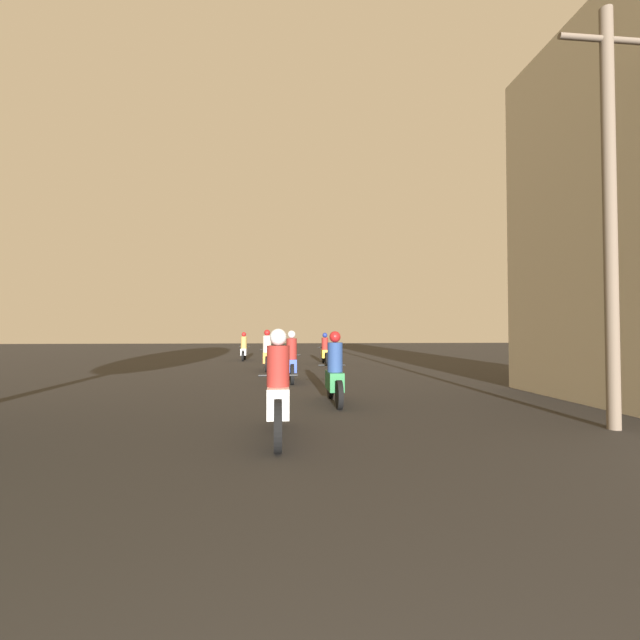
# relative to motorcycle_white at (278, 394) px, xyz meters

# --- Properties ---
(motorcycle_white) EXTENTS (0.60, 2.11, 1.56)m
(motorcycle_white) POSITION_rel_motorcycle_white_xyz_m (0.00, 0.00, 0.00)
(motorcycle_white) COLOR black
(motorcycle_white) RESTS_ON ground_plane
(motorcycle_green) EXTENTS (0.60, 2.00, 1.54)m
(motorcycle_green) POSITION_rel_motorcycle_white_xyz_m (1.20, 2.91, -0.02)
(motorcycle_green) COLOR black
(motorcycle_green) RESTS_ON ground_plane
(motorcycle_blue) EXTENTS (0.60, 2.06, 1.57)m
(motorcycle_blue) POSITION_rel_motorcycle_white_xyz_m (0.41, 6.98, 0.01)
(motorcycle_blue) COLOR black
(motorcycle_blue) RESTS_ON ground_plane
(motorcycle_orange) EXTENTS (0.60, 1.92, 1.62)m
(motorcycle_orange) POSITION_rel_motorcycle_white_xyz_m (-0.44, 10.91, 0.02)
(motorcycle_orange) COLOR black
(motorcycle_orange) RESTS_ON ground_plane
(motorcycle_yellow) EXTENTS (0.60, 2.00, 1.50)m
(motorcycle_yellow) POSITION_rel_motorcycle_white_xyz_m (2.23, 14.28, -0.02)
(motorcycle_yellow) COLOR black
(motorcycle_yellow) RESTS_ON ground_plane
(motorcycle_silver) EXTENTS (0.60, 1.92, 1.53)m
(motorcycle_silver) POSITION_rel_motorcycle_white_xyz_m (-1.84, 17.20, -0.02)
(motorcycle_silver) COLOR black
(motorcycle_silver) RESTS_ON ground_plane
(utility_pole_near) EXTENTS (1.60, 0.20, 6.69)m
(utility_pole_near) POSITION_rel_motorcycle_white_xyz_m (5.21, 0.08, 2.88)
(utility_pole_near) COLOR #6B5B4C
(utility_pole_near) RESTS_ON ground_plane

